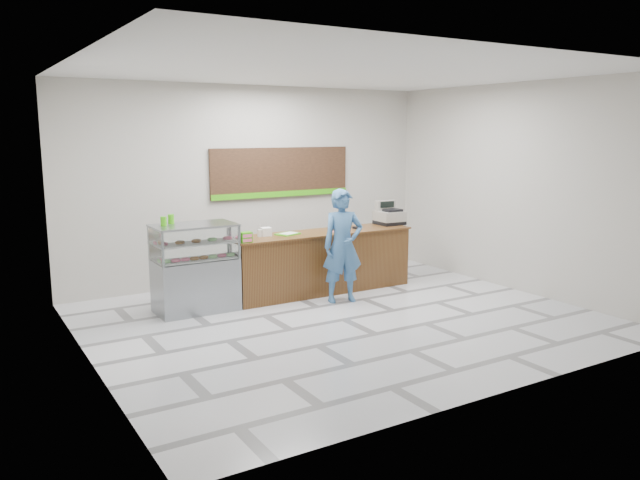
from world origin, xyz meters
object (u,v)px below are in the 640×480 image
cash_register (389,216)px  customer (343,246)px  sales_counter (321,262)px  serving_tray (288,234)px  display_case (195,267)px

cash_register → customer: size_ratio=0.27×
sales_counter → serving_tray: size_ratio=7.44×
cash_register → display_case: bearing=-174.7°
cash_register → serving_tray: (-2.10, -0.05, -0.15)m
sales_counter → cash_register: cash_register is taller
cash_register → customer: (-1.52, -0.79, -0.29)m
sales_counter → customer: bearing=-91.6°
display_case → serving_tray: display_case is taller
sales_counter → serving_tray: serving_tray is taller
serving_tray → customer: customer is taller
cash_register → serving_tray: bearing=-175.0°
display_case → cash_register: cash_register is taller
cash_register → serving_tray: size_ratio=1.13×
cash_register → customer: customer is taller
sales_counter → display_case: size_ratio=2.45×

